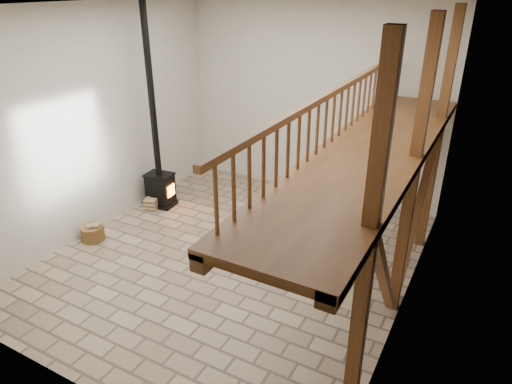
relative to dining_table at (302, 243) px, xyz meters
The scene contains 7 objects.
ground 1.49m from the dining_table, 152.99° to the right, with size 8.00×8.00×0.00m, color tan.
room_shell 2.72m from the dining_table, 98.26° to the right, with size 7.02×8.02×5.01m.
rug 0.38m from the dining_table, 79.30° to the left, with size 3.00×2.50×0.02m, color tan.
dining_table is the anchor object (origin of this frame).
wood_stove 4.32m from the dining_table, behind, with size 0.73×0.59×5.00m.
log_basket 4.72m from the dining_table, 160.52° to the right, with size 0.52×0.52×0.43m.
log_stack 4.32m from the dining_table, behind, with size 0.41×0.49×0.32m.
Camera 1 is at (4.39, -7.00, 5.36)m, focal length 32.00 mm.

